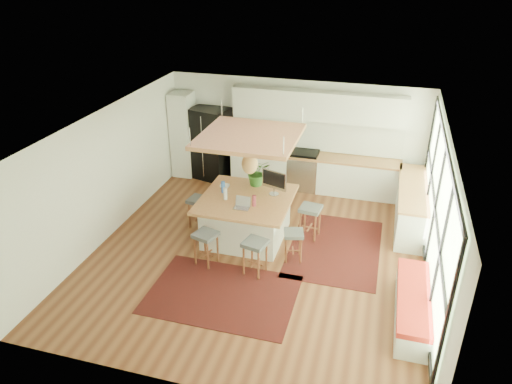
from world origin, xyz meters
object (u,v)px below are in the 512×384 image
(stool_left_side, at_px, (199,212))
(monitor, at_px, (274,183))
(island, at_px, (246,218))
(stool_near_right, at_px, (255,257))
(laptop, at_px, (242,203))
(stool_right_back, at_px, (310,222))
(microwave, at_px, (259,142))
(stool_near_left, at_px, (206,248))
(stool_right_front, at_px, (293,244))
(island_plant, at_px, (257,175))
(fridge, at_px, (211,144))

(stool_left_side, xyz_separation_m, monitor, (1.64, 0.18, 0.83))
(island, distance_m, stool_near_right, 1.31)
(laptop, bearing_deg, stool_right_back, 33.03)
(stool_right_back, distance_m, laptop, 1.65)
(stool_left_side, xyz_separation_m, microwave, (0.66, 2.54, 0.76))
(stool_left_side, relative_size, microwave, 1.21)
(stool_near_left, distance_m, stool_left_side, 1.44)
(stool_near_right, relative_size, laptop, 2.15)
(stool_right_front, bearing_deg, island, 153.59)
(stool_near_right, bearing_deg, island_plant, 104.57)
(fridge, relative_size, monitor, 3.27)
(stool_left_side, bearing_deg, stool_right_back, 5.56)
(fridge, bearing_deg, island_plant, -34.00)
(stool_near_right, relative_size, island_plant, 1.16)
(monitor, distance_m, microwave, 2.56)
(stool_left_side, bearing_deg, stool_right_front, -17.17)
(monitor, bearing_deg, island, -129.42)
(fridge, relative_size, stool_near_left, 2.78)
(stool_right_front, relative_size, island_plant, 1.05)
(stool_near_right, distance_m, microwave, 4.07)
(microwave, bearing_deg, laptop, -67.20)
(stool_right_front, relative_size, stool_left_side, 0.91)
(island, xyz_separation_m, microwave, (-0.47, 2.68, 0.65))
(stool_left_side, distance_m, island_plant, 1.52)
(stool_near_right, relative_size, microwave, 1.23)
(island_plant, bearing_deg, stool_left_side, -156.02)
(stool_near_left, relative_size, stool_right_front, 1.09)
(stool_left_side, relative_size, monitor, 1.19)
(stool_near_right, relative_size, stool_right_back, 0.97)
(monitor, bearing_deg, laptop, -102.72)
(island, relative_size, stool_right_back, 2.58)
(fridge, distance_m, stool_right_back, 3.88)
(fridge, xyz_separation_m, stool_near_left, (1.31, -3.83, -0.57))
(stool_near_right, bearing_deg, fridge, 120.72)
(laptop, bearing_deg, stool_right_front, -6.11)
(stool_right_back, relative_size, island_plant, 1.20)
(island, xyz_separation_m, stool_right_front, (1.12, -0.56, -0.11))
(stool_right_front, distance_m, microwave, 3.69)
(stool_near_left, relative_size, stool_left_side, 0.99)
(stool_left_side, height_order, monitor, monitor)
(island_plant, bearing_deg, microwave, 104.36)
(stool_near_right, distance_m, stool_right_front, 0.87)
(stool_near_left, height_order, stool_near_right, stool_near_right)
(laptop, bearing_deg, stool_left_side, 152.98)
(microwave, bearing_deg, stool_right_back, -39.16)
(monitor, bearing_deg, stool_left_side, -155.06)
(fridge, height_order, stool_right_back, fridge)
(stool_near_left, bearing_deg, laptop, 53.72)
(island, distance_m, stool_near_left, 1.24)
(stool_near_right, height_order, stool_right_back, stool_right_back)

